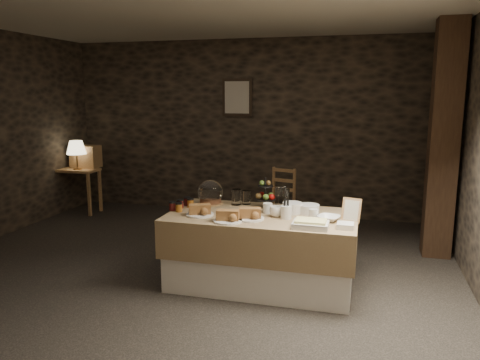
% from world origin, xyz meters
% --- Properties ---
extents(ground_plane, '(5.50, 5.00, 0.01)m').
position_xyz_m(ground_plane, '(0.00, 0.00, 0.00)').
color(ground_plane, black).
rests_on(ground_plane, ground).
extents(room_shell, '(5.52, 5.02, 2.60)m').
position_xyz_m(room_shell, '(0.00, 0.00, 1.56)').
color(room_shell, black).
rests_on(room_shell, ground).
extents(buffet_table, '(1.76, 0.93, 0.70)m').
position_xyz_m(buffet_table, '(0.82, -0.17, 0.40)').
color(buffet_table, silver).
rests_on(buffet_table, ground_plane).
extents(console_table, '(0.63, 0.36, 0.68)m').
position_xyz_m(console_table, '(-2.50, 1.79, 0.55)').
color(console_table, brown).
rests_on(console_table, ground_plane).
extents(table_lamp, '(0.29, 0.29, 0.44)m').
position_xyz_m(table_lamp, '(-2.45, 1.74, 1.01)').
color(table_lamp, '#A5763E').
rests_on(table_lamp, console_table).
extents(wine_rack, '(0.42, 0.26, 0.34)m').
position_xyz_m(wine_rack, '(-2.45, 1.97, 0.85)').
color(wine_rack, brown).
rests_on(wine_rack, console_table).
extents(chair, '(0.46, 0.44, 0.62)m').
position_xyz_m(chair, '(0.61, 1.90, 0.35)').
color(chair, brown).
rests_on(chair, ground_plane).
extents(timber_column, '(0.30, 0.30, 2.60)m').
position_xyz_m(timber_column, '(2.55, 1.18, 1.30)').
color(timber_column, black).
rests_on(timber_column, ground_plane).
extents(framed_picture, '(0.45, 0.04, 0.55)m').
position_xyz_m(framed_picture, '(-0.15, 2.47, 1.75)').
color(framed_picture, black).
rests_on(framed_picture, room_shell).
extents(plate_stack_a, '(0.19, 0.19, 0.10)m').
position_xyz_m(plate_stack_a, '(1.08, -0.03, 0.75)').
color(plate_stack_a, silver).
rests_on(plate_stack_a, buffet_table).
extents(plate_stack_b, '(0.20, 0.20, 0.08)m').
position_xyz_m(plate_stack_b, '(1.24, -0.01, 0.74)').
color(plate_stack_b, silver).
rests_on(plate_stack_b, buffet_table).
extents(cutlery_holder, '(0.10, 0.10, 0.12)m').
position_xyz_m(cutlery_holder, '(1.06, -0.26, 0.76)').
color(cutlery_holder, silver).
rests_on(cutlery_holder, buffet_table).
extents(cup_a, '(0.14, 0.14, 0.10)m').
position_xyz_m(cup_a, '(0.96, -0.21, 0.74)').
color(cup_a, silver).
rests_on(cup_a, buffet_table).
extents(cup_b, '(0.10, 0.10, 0.09)m').
position_xyz_m(cup_b, '(1.05, -0.24, 0.74)').
color(cup_b, silver).
rests_on(cup_b, buffet_table).
extents(mug_c, '(0.09, 0.09, 0.09)m').
position_xyz_m(mug_c, '(0.86, -0.10, 0.74)').
color(mug_c, silver).
rests_on(mug_c, buffet_table).
extents(mug_d, '(0.08, 0.08, 0.09)m').
position_xyz_m(mug_d, '(1.30, -0.20, 0.74)').
color(mug_d, silver).
rests_on(mug_d, buffet_table).
extents(bowl, '(0.24, 0.24, 0.05)m').
position_xyz_m(bowl, '(1.44, -0.23, 0.72)').
color(bowl, silver).
rests_on(bowl, buffet_table).
extents(cake_dome, '(0.26, 0.26, 0.26)m').
position_xyz_m(cake_dome, '(0.21, 0.11, 0.80)').
color(cake_dome, brown).
rests_on(cake_dome, buffet_table).
extents(fruit_stand, '(0.21, 0.21, 0.30)m').
position_xyz_m(fruit_stand, '(0.79, 0.11, 0.82)').
color(fruit_stand, black).
rests_on(fruit_stand, buffet_table).
extents(bread_platter_left, '(0.26, 0.26, 0.11)m').
position_xyz_m(bread_platter_left, '(0.26, -0.35, 0.74)').
color(bread_platter_left, silver).
rests_on(bread_platter_left, buffet_table).
extents(bread_platter_center, '(0.26, 0.26, 0.11)m').
position_xyz_m(bread_platter_center, '(0.58, -0.49, 0.74)').
color(bread_platter_center, silver).
rests_on(bread_platter_center, buffet_table).
extents(bread_platter_right, '(0.26, 0.26, 0.11)m').
position_xyz_m(bread_platter_right, '(0.75, -0.36, 0.74)').
color(bread_platter_right, silver).
rests_on(bread_platter_right, buffet_table).
extents(jam_jars, '(0.18, 0.32, 0.07)m').
position_xyz_m(jam_jars, '(0.01, -0.15, 0.73)').
color(jam_jars, '#531414').
rests_on(jam_jars, buffet_table).
extents(tart_dish, '(0.30, 0.22, 0.07)m').
position_xyz_m(tart_dish, '(1.31, -0.49, 0.73)').
color(tart_dish, silver).
rests_on(tart_dish, buffet_table).
extents(square_dish, '(0.14, 0.14, 0.04)m').
position_xyz_m(square_dish, '(1.60, -0.43, 0.72)').
color(square_dish, silver).
rests_on(square_dish, buffet_table).
extents(menu_frame, '(0.18, 0.11, 0.22)m').
position_xyz_m(menu_frame, '(1.63, -0.15, 0.79)').
color(menu_frame, brown).
rests_on(menu_frame, buffet_table).
extents(storage_jar_a, '(0.10, 0.10, 0.16)m').
position_xyz_m(storage_jar_a, '(0.48, 0.14, 0.78)').
color(storage_jar_a, white).
rests_on(storage_jar_a, buffet_table).
extents(storage_jar_b, '(0.09, 0.09, 0.14)m').
position_xyz_m(storage_jar_b, '(0.57, 0.20, 0.77)').
color(storage_jar_b, white).
rests_on(storage_jar_b, buffet_table).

